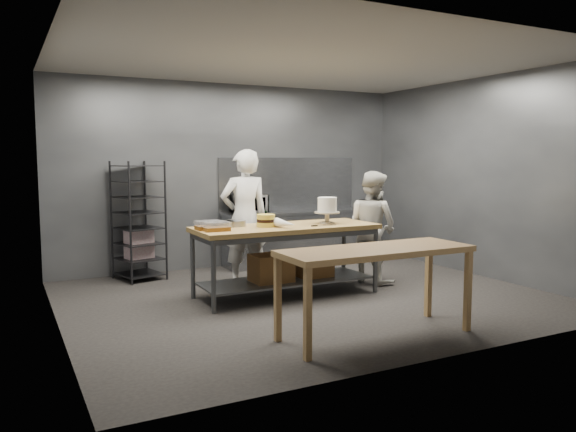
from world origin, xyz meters
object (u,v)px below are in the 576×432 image
(near_counter, at_px, (376,256))
(chef_behind, at_px, (244,218))
(speed_rack, at_px, (139,222))
(frosted_cake_stand, at_px, (327,207))
(layer_cake, at_px, (266,221))
(chef_right, at_px, (372,227))
(microwave, at_px, (249,204))
(work_table, at_px, (287,252))

(near_counter, distance_m, chef_behind, 2.74)
(speed_rack, bearing_deg, near_counter, -68.19)
(chef_behind, xyz_separation_m, frosted_cake_stand, (0.84, -0.85, 0.19))
(near_counter, bearing_deg, frosted_cake_stand, 73.32)
(chef_behind, distance_m, layer_cake, 0.81)
(speed_rack, relative_size, chef_behind, 0.91)
(layer_cake, bearing_deg, chef_behind, 86.81)
(chef_right, bearing_deg, near_counter, 131.28)
(near_counter, height_order, chef_right, chef_right)
(microwave, bearing_deg, chef_right, -57.14)
(layer_cake, bearing_deg, frosted_cake_stand, -2.68)
(speed_rack, relative_size, chef_right, 1.09)
(frosted_cake_stand, bearing_deg, near_counter, -106.68)
(work_table, bearing_deg, layer_cake, 178.63)
(work_table, height_order, frosted_cake_stand, frosted_cake_stand)
(near_counter, relative_size, frosted_cake_stand, 5.69)
(speed_rack, bearing_deg, work_table, -51.41)
(chef_behind, distance_m, microwave, 1.28)
(chef_behind, bearing_deg, layer_cake, 89.15)
(near_counter, distance_m, layer_cake, 1.96)
(near_counter, relative_size, speed_rack, 1.14)
(work_table, bearing_deg, chef_behind, 107.73)
(near_counter, height_order, chef_behind, chef_behind)
(frosted_cake_stand, bearing_deg, chef_behind, 134.68)
(speed_rack, height_order, microwave, speed_rack)
(work_table, xyz_separation_m, frosted_cake_stand, (0.58, -0.03, 0.57))
(near_counter, distance_m, frosted_cake_stand, 1.99)
(microwave, bearing_deg, speed_rack, -177.46)
(microwave, bearing_deg, chef_behind, -116.17)
(speed_rack, xyz_separation_m, layer_cake, (1.20, -1.88, 0.14))
(speed_rack, relative_size, microwave, 3.23)
(chef_right, relative_size, microwave, 2.96)
(speed_rack, xyz_separation_m, microwave, (1.81, 0.08, 0.19))
(frosted_cake_stand, distance_m, layer_cake, 0.90)
(frosted_cake_stand, bearing_deg, chef_right, 12.85)
(work_table, bearing_deg, microwave, 81.20)
(near_counter, relative_size, layer_cake, 8.60)
(chef_right, bearing_deg, chef_behind, 55.55)
(layer_cake, bearing_deg, microwave, 72.69)
(chef_right, bearing_deg, layer_cake, 81.30)
(work_table, height_order, speed_rack, speed_rack)
(near_counter, xyz_separation_m, microwave, (0.29, 3.88, 0.24))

